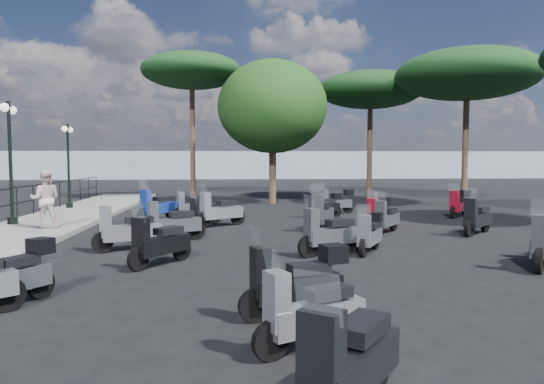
{
  "coord_description": "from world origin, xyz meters",
  "views": [
    {
      "loc": [
        -0.29,
        -10.99,
        2.25
      ],
      "look_at": [
        0.84,
        3.93,
        1.2
      ],
      "focal_mm": 32.0,
      "sensor_mm": 36.0,
      "label": 1
    }
  ],
  "objects": [
    {
      "name": "ground",
      "position": [
        0.0,
        0.0,
        0.0
      ],
      "size": [
        120.0,
        120.0,
        0.0
      ],
      "primitive_type": "plane",
      "color": "black",
      "rests_on": "ground"
    },
    {
      "name": "sidewalk",
      "position": [
        -6.5,
        3.0,
        0.07
      ],
      "size": [
        3.0,
        30.0,
        0.15
      ],
      "primitive_type": "cube",
      "color": "slate",
      "rests_on": "ground"
    },
    {
      "name": "lamp_post_1",
      "position": [
        -7.4,
        4.97,
        2.37
      ],
      "size": [
        0.42,
        1.14,
        3.89
      ],
      "rotation": [
        0.0,
        0.0,
        0.17
      ],
      "color": "black",
      "rests_on": "sidewalk"
    },
    {
      "name": "lamp_post_2",
      "position": [
        -7.32,
        10.07,
        2.16
      ],
      "size": [
        0.29,
        1.04,
        3.52
      ],
      "rotation": [
        0.0,
        0.0,
        0.05
      ],
      "color": "black",
      "rests_on": "sidewalk"
    },
    {
      "name": "pedestrian_far",
      "position": [
        -5.98,
        3.94,
        1.02
      ],
      "size": [
        0.97,
        0.82,
        1.75
      ],
      "primitive_type": "imported",
      "rotation": [
        0.0,
        0.0,
        3.35
      ],
      "color": "beige",
      "rests_on": "sidewalk"
    },
    {
      "name": "scooter_0",
      "position": [
        -3.72,
        -3.56,
        0.49
      ],
      "size": [
        1.03,
        1.42,
        1.29
      ],
      "rotation": [
        0.0,
        0.0,
        2.56
      ],
      "color": "black",
      "rests_on": "ground"
    },
    {
      "name": "scooter_2",
      "position": [
        -2.89,
        0.86,
        0.5
      ],
      "size": [
        1.7,
        0.89,
        1.43
      ],
      "rotation": [
        0.0,
        0.0,
        1.96
      ],
      "color": "black",
      "rests_on": "ground"
    },
    {
      "name": "scooter_3",
      "position": [
        -3.1,
        6.56,
        0.51
      ],
      "size": [
        1.22,
        1.54,
        1.47
      ],
      "rotation": [
        0.0,
        0.0,
        2.49
      ],
      "color": "black",
      "rests_on": "ground"
    },
    {
      "name": "scooter_4",
      "position": [
        -1.36,
        5.46,
        0.41
      ],
      "size": [
        1.08,
        1.14,
        1.18
      ],
      "rotation": [
        0.0,
        0.0,
        2.39
      ],
      "color": "black",
      "rests_on": "ground"
    },
    {
      "name": "scooter_5",
      "position": [
        0.57,
        -5.54,
        0.44
      ],
      "size": [
        1.47,
        0.86,
        1.27
      ],
      "rotation": [
        0.0,
        0.0,
        2.03
      ],
      "color": "black",
      "rests_on": "ground"
    },
    {
      "name": "scooter_6",
      "position": [
        0.66,
        -7.07,
        0.49
      ],
      "size": [
        1.17,
        1.48,
        1.42
      ],
      "rotation": [
        0.0,
        0.0,
        2.49
      ],
      "color": "black",
      "rests_on": "ground"
    },
    {
      "name": "scooter_7",
      "position": [
        -1.88,
        -0.87,
        0.47
      ],
      "size": [
        1.14,
        1.41,
        1.36
      ],
      "rotation": [
        0.0,
        0.0,
        2.48
      ],
      "color": "black",
      "rests_on": "ground"
    },
    {
      "name": "scooter_8",
      "position": [
        -2.0,
        2.13,
        0.49
      ],
      "size": [
        1.67,
        0.9,
        1.41
      ],
      "rotation": [
        0.0,
        0.0,
        1.98
      ],
      "color": "black",
      "rests_on": "ground"
    },
    {
      "name": "scooter_9",
      "position": [
        -0.81,
        4.89,
        0.51
      ],
      "size": [
        1.6,
        1.11,
        1.46
      ],
      "rotation": [
        0.0,
        0.0,
        2.14
      ],
      "color": "black",
      "rests_on": "ground"
    },
    {
      "name": "scooter_10",
      "position": [
        -1.82,
        6.82,
        0.46
      ],
      "size": [
        1.57,
        0.8,
        1.31
      ],
      "rotation": [
        0.0,
        0.0,
        1.94
      ],
      "color": "black",
      "rests_on": "ground"
    },
    {
      "name": "scooter_12",
      "position": [
        0.56,
        -4.32,
        0.5
      ],
      "size": [
        1.62,
        0.74,
        1.32
      ],
      "rotation": [
        0.0,
        0.0,
        1.87
      ],
      "color": "black",
      "rests_on": "ground"
    },
    {
      "name": "scooter_13",
      "position": [
        2.88,
        0.17,
        0.46
      ],
      "size": [
        0.92,
        1.37,
        1.21
      ],
      "rotation": [
        0.0,
        0.0,
        2.61
      ],
      "color": "black",
      "rests_on": "ground"
    },
    {
      "name": "scooter_14",
      "position": [
        1.88,
        -0.02,
        0.49
      ],
      "size": [
        1.67,
        0.94,
        1.42
      ],
      "rotation": [
        0.0,
        0.0,
        2.01
      ],
      "color": "black",
      "rests_on": "ground"
    },
    {
      "name": "scooter_15",
      "position": [
        2.4,
        3.82,
        0.51
      ],
      "size": [
        0.97,
        1.74,
        1.48
      ],
      "rotation": [
        0.0,
        0.0,
        2.72
      ],
      "color": "black",
      "rests_on": "ground"
    },
    {
      "name": "scooter_16",
      "position": [
        3.06,
        7.09,
        0.46
      ],
      "size": [
        1.49,
        0.67,
        1.21
      ],
      "rotation": [
        0.0,
        0.0,
        1.86
      ],
      "color": "black",
      "rests_on": "ground"
    },
    {
      "name": "scooter_20",
      "position": [
        4.19,
        3.03,
        0.45
      ],
      "size": [
        1.08,
        1.33,
        1.29
      ],
      "rotation": [
        0.0,
        0.0,
        2.48
      ],
      "color": "black",
      "rests_on": "ground"
    },
    {
      "name": "scooter_21",
      "position": [
        4.25,
        4.05,
        0.48
      ],
      "size": [
        1.09,
        1.39,
        1.29
      ],
      "rotation": [
        0.0,
        0.0,
        2.51
      ],
      "color": "black",
      "rests_on": "ground"
    },
    {
      "name": "scooter_22",
      "position": [
        3.77,
        8.24,
        0.49
      ],
      "size": [
        1.57,
        0.73,
        1.29
      ],
      "rotation": [
        0.0,
        0.0,
        1.88
      ],
      "color": "black",
      "rests_on": "ground"
    },
    {
      "name": "scooter_27",
      "position": [
        6.77,
        2.6,
        0.49
      ],
      "size": [
        1.38,
        1.28,
        1.41
      ],
      "rotation": [
        0.0,
        0.0,
        2.31
      ],
      "color": "black",
      "rests_on": "ground"
    },
    {
      "name": "scooter_28",
      "position": [
        8.23,
        6.77,
        0.5
      ],
      "size": [
        1.3,
        1.29,
        1.33
      ],
      "rotation": [
        0.0,
        0.0,
        2.35
      ],
      "color": "black",
      "rests_on": "ground"
    },
    {
      "name": "broadleaf_tree",
      "position": [
        1.54,
        12.78,
        4.74
      ],
      "size": [
        5.36,
        5.36,
        7.03
      ],
      "color": "#38281E",
      "rests_on": "ground"
    },
    {
      "name": "pine_0",
      "position": [
        7.12,
        15.35,
        5.96
      ],
      "size": [
        5.79,
        5.79,
        6.99
      ],
      "color": "#38281E",
      "rests_on": "ground"
    },
    {
      "name": "pine_1",
      "position": [
        10.49,
        11.08,
        6.1
      ],
      "size": [
        6.63,
        6.63,
        7.28
      ],
      "color": "#38281E",
      "rests_on": "ground"
    },
    {
      "name": "pine_2",
      "position": [
        -2.59,
        15.59,
        6.88
      ],
      "size": [
        5.41,
        5.41,
        7.86
      ],
      "color": "#38281E",
      "rests_on": "ground"
    },
    {
      "name": "distant_hills",
      "position": [
        0.0,
        45.0,
        1.5
      ],
      "size": [
        70.0,
        8.0,
        3.0
      ],
      "primitive_type": "cube",
      "color": "gray",
      "rests_on": "ground"
    }
  ]
}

